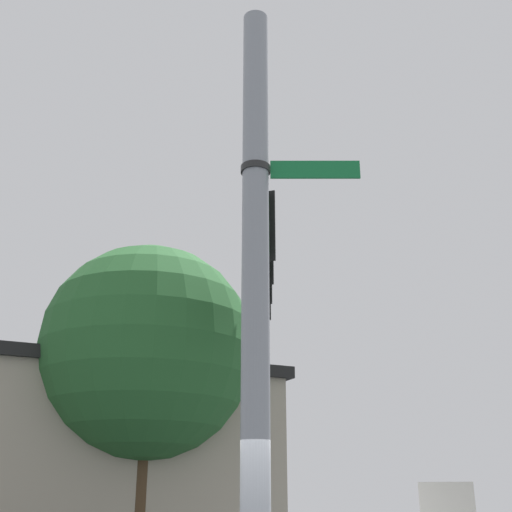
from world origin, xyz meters
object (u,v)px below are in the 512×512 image
at_px(traffic_light_mid_outer, 256,272).
at_px(traffic_light_mid_inner, 256,249).
at_px(street_name_sign, 281,170).
at_px(traffic_light_arm_end, 256,290).
at_px(traffic_light_nearest_pole, 255,222).

bearing_deg(traffic_light_mid_outer, traffic_light_mid_inner, 107.48).
xyz_separation_m(traffic_light_mid_outer, street_name_sign, (-1.87, 4.93, -0.56)).
bearing_deg(traffic_light_mid_inner, traffic_light_mid_outer, -72.52).
bearing_deg(street_name_sign, traffic_light_mid_outer, -69.21).
xyz_separation_m(traffic_light_mid_outer, traffic_light_arm_end, (0.37, -1.16, 0.00)).
distance_m(traffic_light_mid_outer, traffic_light_arm_end, 1.22).
bearing_deg(traffic_light_nearest_pole, traffic_light_arm_end, -72.52).
bearing_deg(traffic_light_mid_inner, traffic_light_arm_end, -72.52).
relative_size(traffic_light_nearest_pole, traffic_light_arm_end, 1.00).
relative_size(traffic_light_mid_inner, traffic_light_mid_outer, 1.00).
bearing_deg(traffic_light_mid_outer, traffic_light_arm_end, -72.52).
relative_size(traffic_light_nearest_pole, traffic_light_mid_inner, 1.00).
height_order(traffic_light_mid_inner, street_name_sign, traffic_light_mid_inner).
relative_size(traffic_light_arm_end, street_name_sign, 0.99).
bearing_deg(traffic_light_nearest_pole, street_name_sign, 113.63).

